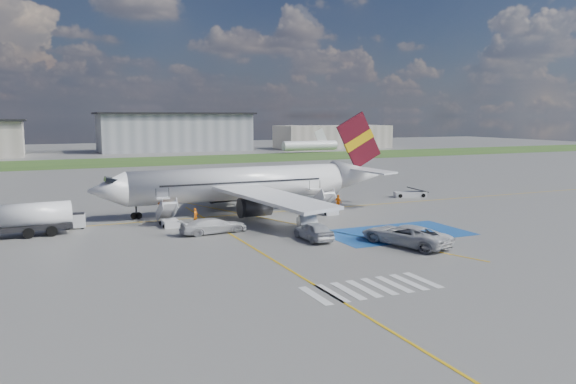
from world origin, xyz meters
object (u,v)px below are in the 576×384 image
at_px(belt_loader, 410,194).
at_px(car_silver_b, 307,223).
at_px(gpu_cart, 75,222).
at_px(car_silver_a, 314,231).
at_px(fuel_tanker, 20,223).
at_px(airliner, 251,183).
at_px(van_white_a, 405,231).
at_px(van_white_b, 214,223).

height_order(belt_loader, car_silver_b, car_silver_b).
relative_size(gpu_cart, car_silver_a, 0.41).
xyz_separation_m(fuel_tanker, gpu_cart, (5.02, 2.06, -0.61)).
height_order(airliner, car_silver_b, airliner).
bearing_deg(van_white_a, fuel_tanker, -46.90).
distance_m(belt_loader, van_white_a, 30.59).
relative_size(belt_loader, car_silver_b, 1.01).
bearing_deg(fuel_tanker, gpu_cart, 18.65).
bearing_deg(airliner, van_white_b, -126.11).
xyz_separation_m(airliner, belt_loader, (24.70, 1.80, -3.03)).
bearing_deg(fuel_tanker, van_white_b, -22.25).
bearing_deg(car_silver_b, car_silver_a, 91.90).
bearing_deg(car_silver_b, van_white_a, 139.15).
xyz_separation_m(belt_loader, van_white_a, (-18.50, -24.34, 0.86)).
distance_m(car_silver_a, van_white_a, 8.27).
bearing_deg(belt_loader, car_silver_a, -125.99).
xyz_separation_m(fuel_tanker, van_white_b, (17.22, -5.81, -0.35)).
bearing_deg(belt_loader, car_silver_b, -130.94).
height_order(airliner, van_white_a, airliner).
relative_size(fuel_tanker, gpu_cart, 4.60).
height_order(belt_loader, car_silver_a, car_silver_a).
bearing_deg(car_silver_a, belt_loader, -143.51).
relative_size(van_white_a, van_white_b, 1.29).
relative_size(airliner, car_silver_a, 7.29).
bearing_deg(belt_loader, gpu_cart, -157.62).
height_order(fuel_tanker, belt_loader, fuel_tanker).
bearing_deg(car_silver_a, van_white_b, -42.79).
relative_size(belt_loader, van_white_a, 0.77).
bearing_deg(gpu_cart, car_silver_a, -29.41).
height_order(fuel_tanker, gpu_cart, fuel_tanker).
distance_m(fuel_tanker, car_silver_a, 27.75).
relative_size(gpu_cart, car_silver_b, 0.42).
bearing_deg(fuel_tanker, car_silver_b, -21.60).
xyz_separation_m(car_silver_a, car_silver_b, (1.30, 4.06, -0.05)).
bearing_deg(gpu_cart, belt_loader, 12.99).
bearing_deg(van_white_a, car_silver_a, -55.67).
xyz_separation_m(airliner, van_white_b, (-7.82, -10.72, -2.40)).
relative_size(fuel_tanker, van_white_a, 1.45).
relative_size(airliner, gpu_cart, 17.92).
height_order(belt_loader, van_white_b, van_white_b).
xyz_separation_m(fuel_tanker, car_silver_a, (24.76, -12.52, -0.47)).
bearing_deg(gpu_cart, fuel_tanker, -150.69).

